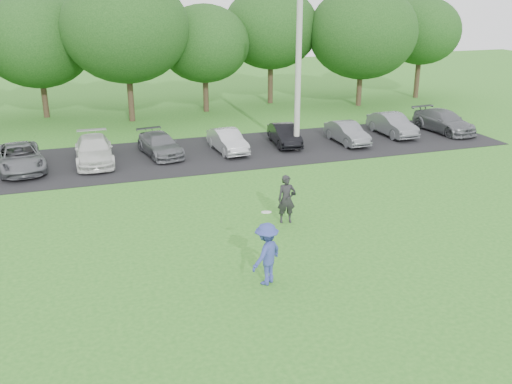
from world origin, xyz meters
TOP-DOWN VIEW (x-y plane):
  - ground at (0.00, 0.00)m, footprint 100.00×100.00m
  - parking_lot at (0.00, 13.00)m, footprint 32.00×6.50m
  - utility_pole at (5.04, 12.23)m, footprint 0.28×0.28m
  - frisbee_player at (-0.94, -0.23)m, footprint 1.32×1.21m
  - camera_bystander at (1.16, 3.66)m, footprint 0.68×0.50m
  - parked_cars at (-0.52, 13.07)m, footprint 30.75×4.52m
  - tree_row at (1.51, 22.76)m, footprint 42.39×9.85m

SIDE VIEW (x-z plane):
  - ground at x=0.00m, z-range 0.00..0.00m
  - parking_lot at x=0.00m, z-range 0.00..0.03m
  - parked_cars at x=-0.52m, z-range 0.00..1.21m
  - camera_bystander at x=1.16m, z-range 0.00..1.70m
  - frisbee_player at x=-0.94m, z-range -0.18..1.96m
  - utility_pole at x=5.04m, z-range 0.00..9.13m
  - tree_row at x=1.51m, z-range 0.59..9.23m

